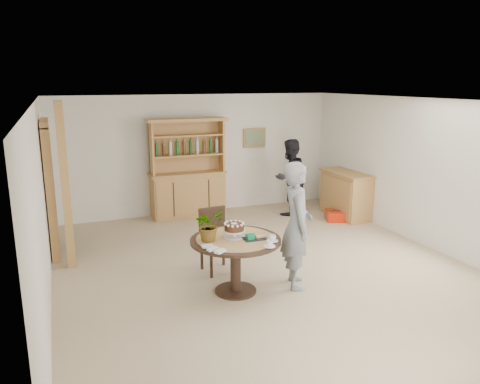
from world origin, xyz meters
name	(u,v)px	position (x,y,z in m)	size (l,w,h in m)	color
ground	(265,270)	(0.00, 0.00, 0.00)	(7.00, 7.00, 0.00)	tan
room_shell	(267,155)	(0.00, 0.01, 1.74)	(6.04, 7.04, 2.52)	white
doorway	(49,187)	(-2.93, 2.00, 1.11)	(0.13, 1.10, 2.18)	black
pine_post	(65,187)	(-2.70, 1.20, 1.25)	(0.12, 0.12, 2.50)	#AB8848
hutch	(188,184)	(-0.30, 3.24, 0.69)	(1.62, 0.54, 2.04)	#B6804D
sideboard	(346,194)	(2.74, 2.00, 0.47)	(0.54, 1.26, 0.94)	#B6804D
dining_table	(236,249)	(-0.68, -0.53, 0.60)	(1.20, 1.20, 0.76)	black
dining_chair	(215,236)	(-0.69, 0.30, 0.54)	(0.46, 0.46, 0.95)	black
birthday_cake	(234,228)	(-0.68, -0.48, 0.88)	(0.30, 0.30, 0.20)	white
flower_vase	(209,225)	(-1.03, -0.48, 0.97)	(0.38, 0.33, 0.42)	#3F7233
gift_tray	(254,237)	(-0.47, -0.65, 0.79)	(0.30, 0.20, 0.08)	black
coffee_cup_a	(272,238)	(-0.28, -0.81, 0.80)	(0.15, 0.15, 0.09)	white
coffee_cup_b	(269,244)	(-0.40, -0.98, 0.79)	(0.15, 0.15, 0.08)	white
napkins	(213,249)	(-1.09, -0.84, 0.77)	(0.24, 0.33, 0.03)	white
teen_boy	(297,225)	(0.17, -0.63, 0.87)	(0.63, 0.42, 1.74)	slate
adult_person	(290,177)	(1.72, 2.57, 0.80)	(0.78, 0.61, 1.60)	black
red_suitcase	(341,216)	(2.50, 1.77, 0.10)	(0.70, 0.59, 0.21)	red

